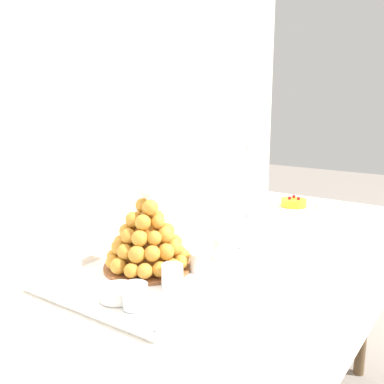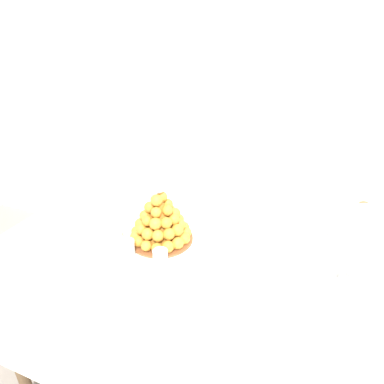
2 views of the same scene
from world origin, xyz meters
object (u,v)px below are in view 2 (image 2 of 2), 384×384
at_px(serving_tray, 170,249).
at_px(creme_brulee_ramekin, 111,235).
at_px(dessert_cup_right, 231,275).
at_px(dessert_cup_left, 98,241).
at_px(croquembouche, 161,220).
at_px(dessert_cup_mid_right, 192,266).
at_px(macaron_goblet, 353,234).
at_px(wine_glass, 154,186).
at_px(dessert_cup_mid_left, 127,249).
at_px(dessert_cup_centre, 160,258).

bearing_deg(serving_tray, creme_brulee_ramekin, -174.07).
bearing_deg(dessert_cup_right, dessert_cup_left, -179.85).
bearing_deg(croquembouche, dessert_cup_mid_right, -36.87).
xyz_separation_m(croquembouche, macaron_goblet, (0.60, 0.02, 0.08)).
bearing_deg(dessert_cup_right, creme_brulee_ramekin, 172.83).
xyz_separation_m(dessert_cup_left, wine_glass, (0.05, 0.33, 0.08)).
height_order(serving_tray, croquembouche, croquembouche).
relative_size(serving_tray, creme_brulee_ramekin, 7.27).
relative_size(serving_tray, wine_glass, 4.24).
bearing_deg(dessert_cup_right, serving_tray, 161.23).
height_order(serving_tray, dessert_cup_left, dessert_cup_left).
relative_size(dessert_cup_mid_right, dessert_cup_right, 1.12).
distance_m(serving_tray, macaron_goblet, 0.57).
height_order(serving_tray, dessert_cup_mid_left, dessert_cup_mid_left).
bearing_deg(wine_glass, serving_tray, -52.46).
relative_size(croquembouche, macaron_goblet, 0.84).
distance_m(dessert_cup_left, wine_glass, 0.34).
distance_m(creme_brulee_ramekin, wine_glass, 0.28).
bearing_deg(dessert_cup_right, dessert_cup_centre, -179.69).
xyz_separation_m(serving_tray, dessert_cup_right, (0.24, -0.08, 0.03)).
distance_m(dessert_cup_centre, wine_glass, 0.39).
relative_size(dessert_cup_left, macaron_goblet, 0.20).
distance_m(dessert_cup_centre, dessert_cup_mid_right, 0.11).
relative_size(serving_tray, dessert_cup_right, 11.84).
xyz_separation_m(dessert_cup_mid_left, dessert_cup_right, (0.35, 0.01, -0.00)).
bearing_deg(wine_glass, dessert_cup_centre, -59.23).
bearing_deg(dessert_cup_left, dessert_cup_mid_left, -2.11).
height_order(serving_tray, wine_glass, wine_glass).
height_order(croquembouche, creme_brulee_ramekin, croquembouche).
distance_m(croquembouche, dessert_cup_right, 0.32).
bearing_deg(dessert_cup_centre, croquembouche, 115.89).
distance_m(serving_tray, croquembouche, 0.11).
height_order(serving_tray, dessert_cup_mid_right, dessert_cup_mid_right).
bearing_deg(creme_brulee_ramekin, dessert_cup_mid_left, -30.09).
bearing_deg(dessert_cup_left, dessert_cup_centre, -0.00).
bearing_deg(creme_brulee_ramekin, dessert_cup_mid_right, -10.68).
bearing_deg(dessert_cup_right, croquembouche, 157.56).
xyz_separation_m(dessert_cup_centre, creme_brulee_ramekin, (-0.23, 0.06, -0.01)).
relative_size(serving_tray, croquembouche, 2.76).
relative_size(croquembouche, dessert_cup_left, 4.25).
bearing_deg(creme_brulee_ramekin, dessert_cup_left, -101.03).
distance_m(dessert_cup_mid_left, wine_glass, 0.35).
relative_size(dessert_cup_left, creme_brulee_ramekin, 0.62).
relative_size(croquembouche, dessert_cup_centre, 4.64).
bearing_deg(dessert_cup_left, wine_glass, 81.58).
xyz_separation_m(dessert_cup_mid_left, dessert_cup_mid_right, (0.23, -0.00, 0.00)).
bearing_deg(creme_brulee_ramekin, macaron_goblet, 6.33).
bearing_deg(croquembouche, creme_brulee_ramekin, -160.10).
relative_size(dessert_cup_mid_left, dessert_cup_centre, 1.15).
bearing_deg(croquembouche, dessert_cup_mid_left, -115.90).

